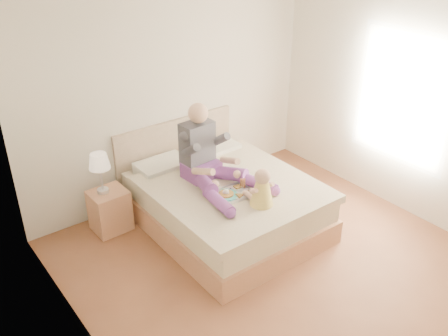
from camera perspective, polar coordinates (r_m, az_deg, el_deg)
room at (r=4.65m, az=8.49°, el=3.60°), size 4.02×4.22×2.71m
bed at (r=5.88m, az=-0.27°, el=-3.65°), size 1.70×2.18×1.00m
nightstand at (r=5.96m, az=-12.91°, el=-4.75°), size 0.42×0.37×0.50m
lamp at (r=5.66m, az=-14.06°, el=0.52°), size 0.24×0.24×0.49m
adult at (r=5.56m, az=-1.77°, el=0.97°), size 0.77×1.12×0.92m
tray at (r=5.41m, az=1.00°, el=-2.75°), size 0.43×0.35×0.12m
baby at (r=5.19m, az=4.29°, el=-2.51°), size 0.28×0.37×0.41m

